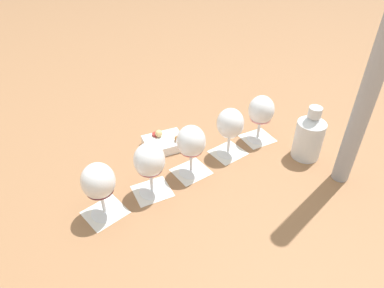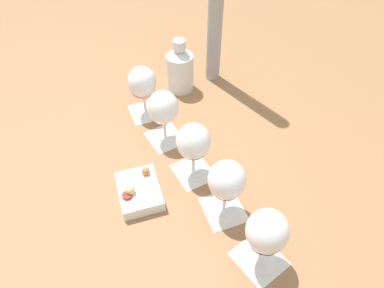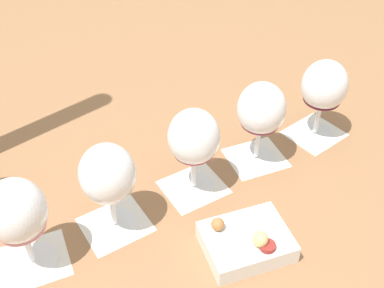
{
  "view_description": "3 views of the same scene",
  "coord_description": "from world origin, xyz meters",
  "px_view_note": "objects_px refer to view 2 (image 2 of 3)",
  "views": [
    {
      "loc": [
        0.81,
        0.01,
        0.7
      ],
      "look_at": [
        0.0,
        0.0,
        0.1
      ],
      "focal_mm": 32.0,
      "sensor_mm": 36.0,
      "label": 1
    },
    {
      "loc": [
        0.07,
        -0.59,
        0.72
      ],
      "look_at": [
        0.0,
        0.0,
        0.1
      ],
      "focal_mm": 32.0,
      "sensor_mm": 36.0,
      "label": 2
    },
    {
      "loc": [
        -0.6,
        -0.05,
        0.62
      ],
      "look_at": [
        0.0,
        0.0,
        0.1
      ],
      "focal_mm": 45.0,
      "sensor_mm": 36.0,
      "label": 3
    }
  ],
  "objects_px": {
    "snack_dish": "(139,191)",
    "wine_glass_0": "(142,84)",
    "wine_glass_3": "(227,182)",
    "ceramic_vase": "(180,69)",
    "wine_glass_1": "(163,110)",
    "wine_glass_4": "(267,233)",
    "wine_glass_2": "(193,143)"
  },
  "relations": [
    {
      "from": "snack_dish",
      "to": "wine_glass_0",
      "type": "bearing_deg",
      "value": 99.15
    },
    {
      "from": "wine_glass_3",
      "to": "ceramic_vase",
      "type": "relative_size",
      "value": 0.9
    },
    {
      "from": "wine_glass_1",
      "to": "snack_dish",
      "type": "height_order",
      "value": "wine_glass_1"
    },
    {
      "from": "wine_glass_0",
      "to": "ceramic_vase",
      "type": "xyz_separation_m",
      "value": [
        0.09,
        0.14,
        -0.03
      ]
    },
    {
      "from": "wine_glass_3",
      "to": "wine_glass_4",
      "type": "height_order",
      "value": "same"
    },
    {
      "from": "wine_glass_1",
      "to": "wine_glass_3",
      "type": "height_order",
      "value": "same"
    },
    {
      "from": "wine_glass_0",
      "to": "wine_glass_1",
      "type": "relative_size",
      "value": 1.0
    },
    {
      "from": "wine_glass_1",
      "to": "snack_dish",
      "type": "relative_size",
      "value": 1.02
    },
    {
      "from": "wine_glass_2",
      "to": "wine_glass_3",
      "type": "height_order",
      "value": "same"
    },
    {
      "from": "wine_glass_2",
      "to": "ceramic_vase",
      "type": "bearing_deg",
      "value": 103.0
    },
    {
      "from": "ceramic_vase",
      "to": "wine_glass_0",
      "type": "bearing_deg",
      "value": -123.6
    },
    {
      "from": "wine_glass_0",
      "to": "ceramic_vase",
      "type": "distance_m",
      "value": 0.17
    },
    {
      "from": "wine_glass_3",
      "to": "snack_dish",
      "type": "distance_m",
      "value": 0.23
    },
    {
      "from": "wine_glass_1",
      "to": "snack_dish",
      "type": "bearing_deg",
      "value": -98.07
    },
    {
      "from": "wine_glass_2",
      "to": "snack_dish",
      "type": "xyz_separation_m",
      "value": [
        -0.13,
        -0.1,
        -0.09
      ]
    },
    {
      "from": "wine_glass_1",
      "to": "wine_glass_2",
      "type": "bearing_deg",
      "value": -50.69
    },
    {
      "from": "wine_glass_2",
      "to": "snack_dish",
      "type": "height_order",
      "value": "wine_glass_2"
    },
    {
      "from": "wine_glass_0",
      "to": "wine_glass_2",
      "type": "distance_m",
      "value": 0.29
    },
    {
      "from": "wine_glass_1",
      "to": "wine_glass_3",
      "type": "bearing_deg",
      "value": -51.77
    },
    {
      "from": "wine_glass_2",
      "to": "wine_glass_4",
      "type": "relative_size",
      "value": 1.0
    },
    {
      "from": "wine_glass_0",
      "to": "wine_glass_1",
      "type": "bearing_deg",
      "value": -53.15
    },
    {
      "from": "wine_glass_1",
      "to": "wine_glass_4",
      "type": "relative_size",
      "value": 1.0
    },
    {
      "from": "wine_glass_0",
      "to": "wine_glass_4",
      "type": "xyz_separation_m",
      "value": [
        0.35,
        -0.46,
        -0.0
      ]
    },
    {
      "from": "wine_glass_4",
      "to": "snack_dish",
      "type": "xyz_separation_m",
      "value": [
        -0.3,
        0.14,
        -0.09
      ]
    },
    {
      "from": "wine_glass_1",
      "to": "ceramic_vase",
      "type": "height_order",
      "value": "ceramic_vase"
    },
    {
      "from": "wine_glass_0",
      "to": "wine_glass_1",
      "type": "xyz_separation_m",
      "value": [
        0.08,
        -0.11,
        -0.0
      ]
    },
    {
      "from": "wine_glass_3",
      "to": "wine_glass_4",
      "type": "distance_m",
      "value": 0.15
    },
    {
      "from": "wine_glass_3",
      "to": "wine_glass_4",
      "type": "bearing_deg",
      "value": -54.94
    },
    {
      "from": "wine_glass_4",
      "to": "ceramic_vase",
      "type": "xyz_separation_m",
      "value": [
        -0.26,
        0.61,
        -0.03
      ]
    },
    {
      "from": "wine_glass_0",
      "to": "wine_glass_2",
      "type": "height_order",
      "value": "same"
    },
    {
      "from": "wine_glass_1",
      "to": "wine_glass_4",
      "type": "distance_m",
      "value": 0.44
    },
    {
      "from": "ceramic_vase",
      "to": "wine_glass_4",
      "type": "bearing_deg",
      "value": -67.01
    }
  ]
}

